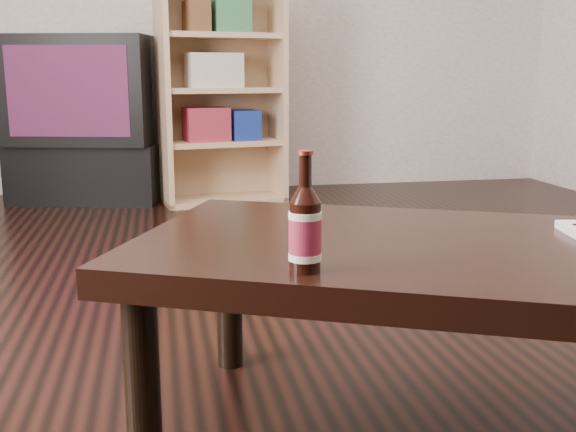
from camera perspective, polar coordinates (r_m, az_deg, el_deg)
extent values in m
cube|color=black|center=(1.81, -1.40, -13.72)|extent=(5.00, 6.00, 0.01)
cube|color=black|center=(4.36, -16.52, 3.59)|extent=(0.98, 0.65, 0.36)
cube|color=black|center=(4.32, -16.91, 10.16)|extent=(0.96, 0.72, 0.64)
cube|color=maroon|center=(4.06, -18.20, 9.99)|extent=(0.68, 0.17, 0.51)
cube|color=tan|center=(4.04, -10.53, 10.39)|extent=(0.08, 0.34, 1.36)
cube|color=tan|center=(4.21, -0.94, 10.65)|extent=(0.08, 0.34, 1.36)
cube|color=tan|center=(4.18, -5.44, 1.42)|extent=(0.78, 0.45, 0.03)
cube|color=tan|center=(4.26, -6.16, 10.59)|extent=(0.73, 0.15, 1.36)
cube|color=tan|center=(4.13, -5.54, 6.20)|extent=(0.71, 0.41, 0.03)
cube|color=tan|center=(4.11, -5.63, 10.56)|extent=(0.71, 0.41, 0.03)
cube|color=tan|center=(4.11, -5.72, 14.93)|extent=(0.71, 0.41, 0.03)
cube|color=maroon|center=(4.07, -6.93, 7.72)|extent=(0.28, 0.25, 0.20)
cube|color=navy|center=(4.13, -3.80, 7.69)|extent=(0.20, 0.23, 0.18)
cube|color=beige|center=(4.08, -6.32, 12.15)|extent=(0.34, 0.26, 0.20)
cube|color=#337446|center=(4.12, -4.95, 16.55)|extent=(0.24, 0.24, 0.20)
cube|color=brown|center=(4.07, -7.76, 16.39)|extent=(0.16, 0.23, 0.18)
cube|color=black|center=(1.42, 11.29, -3.27)|extent=(1.36, 1.11, 0.06)
cylinder|color=black|center=(1.37, -12.22, -13.78)|extent=(0.09, 0.09, 0.38)
cylinder|color=black|center=(1.82, -4.99, -6.89)|extent=(0.09, 0.09, 0.38)
cylinder|color=black|center=(1.16, 1.45, -1.80)|extent=(0.07, 0.07, 0.12)
cylinder|color=maroon|center=(1.16, 1.45, -1.68)|extent=(0.07, 0.07, 0.08)
cylinder|color=beige|center=(1.15, 1.46, 0.09)|extent=(0.07, 0.07, 0.01)
cylinder|color=beige|center=(1.17, 1.44, -3.43)|extent=(0.07, 0.07, 0.01)
cone|color=black|center=(1.15, 1.47, 1.83)|extent=(0.07, 0.07, 0.03)
cylinder|color=black|center=(1.14, 1.48, 3.85)|extent=(0.03, 0.03, 0.05)
cylinder|color=maroon|center=(1.14, 1.49, 5.38)|extent=(0.04, 0.04, 0.01)
cylinder|color=black|center=(1.58, 23.12, -0.67)|extent=(0.01, 0.01, 0.00)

